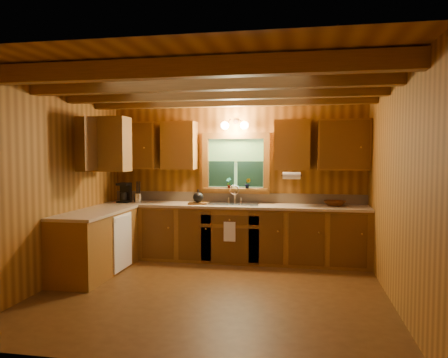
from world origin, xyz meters
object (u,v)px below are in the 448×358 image
at_px(sink, 233,207).
at_px(cutting_board, 198,203).
at_px(wicker_basket, 335,203).
at_px(coffee_maker, 125,193).

bearing_deg(sink, cutting_board, -170.79).
xyz_separation_m(sink, wicker_basket, (1.57, 0.06, 0.09)).
xyz_separation_m(cutting_board, wicker_basket, (2.13, 0.15, 0.03)).
distance_m(sink, wicker_basket, 1.58).
height_order(sink, cutting_board, sink).
height_order(sink, coffee_maker, coffee_maker).
relative_size(sink, cutting_board, 2.65).
distance_m(coffee_maker, cutting_board, 1.27).
bearing_deg(wicker_basket, sink, -177.79).
bearing_deg(wicker_basket, coffee_maker, -178.35).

